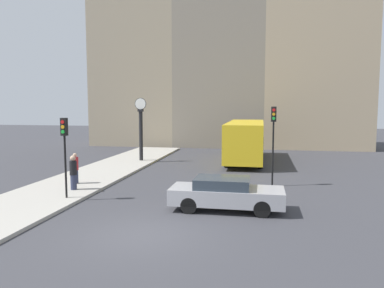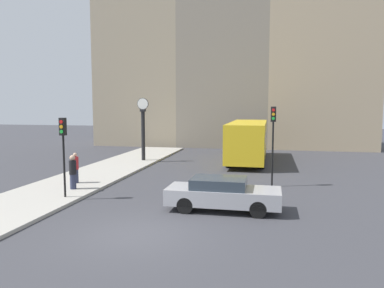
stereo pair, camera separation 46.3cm
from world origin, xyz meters
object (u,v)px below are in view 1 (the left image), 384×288
object	(u,v)px
bus_distant	(246,139)
pedestrian_black_jacket	(73,172)
street_clock	(141,129)
pedestrian_red_top	(75,168)
traffic_light_far	(273,130)
traffic_light_near	(65,141)
sedan_car	(226,193)

from	to	relation	value
bus_distant	pedestrian_black_jacket	distance (m)	13.83
street_clock	pedestrian_red_top	bearing A→B (deg)	-94.84
pedestrian_black_jacket	traffic_light_far	bearing A→B (deg)	18.60
traffic_light_far	pedestrian_red_top	bearing A→B (deg)	-169.56
traffic_light_near	traffic_light_far	world-z (taller)	traffic_light_far
traffic_light_far	pedestrian_red_top	distance (m)	10.29
traffic_light_far	sedan_car	bearing A→B (deg)	-111.66
sedan_car	traffic_light_near	bearing A→B (deg)	178.48
bus_distant	street_clock	xyz separation A→B (m)	(-7.48, -1.76, 0.78)
traffic_light_far	traffic_light_near	bearing A→B (deg)	-152.31
sedan_car	traffic_light_far	size ratio (longest dim) A/B	1.09
traffic_light_far	pedestrian_black_jacket	world-z (taller)	traffic_light_far
sedan_car	bus_distant	size ratio (longest dim) A/B	0.47
street_clock	pedestrian_red_top	size ratio (longest dim) A/B	2.89
sedan_car	traffic_light_far	world-z (taller)	traffic_light_far
sedan_car	bus_distant	xyz separation A→B (m)	(0.19, 13.23, 0.99)
traffic_light_far	street_clock	size ratio (longest dim) A/B	0.90
traffic_light_near	pedestrian_black_jacket	world-z (taller)	traffic_light_near
bus_distant	traffic_light_far	bearing A→B (deg)	-78.32
pedestrian_red_top	pedestrian_black_jacket	world-z (taller)	pedestrian_black_jacket
traffic_light_near	traffic_light_far	bearing A→B (deg)	27.69
traffic_light_near	traffic_light_far	size ratio (longest dim) A/B	0.85
traffic_light_far	pedestrian_black_jacket	bearing A→B (deg)	-161.40
pedestrian_red_top	pedestrian_black_jacket	xyz separation A→B (m)	(0.59, -1.31, 0.05)
pedestrian_red_top	street_clock	bearing A→B (deg)	85.16
pedestrian_black_jacket	traffic_light_near	bearing A→B (deg)	-72.93
traffic_light_near	sedan_car	bearing A→B (deg)	-1.52
bus_distant	pedestrian_black_jacket	xyz separation A→B (m)	(-7.60, -11.53, -0.69)
bus_distant	traffic_light_far	xyz separation A→B (m)	(1.74, -8.39, 1.24)
bus_distant	pedestrian_black_jacket	world-z (taller)	bus_distant
sedan_car	traffic_light_far	xyz separation A→B (m)	(1.92, 4.84, 2.23)
street_clock	pedestrian_red_top	world-z (taller)	street_clock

